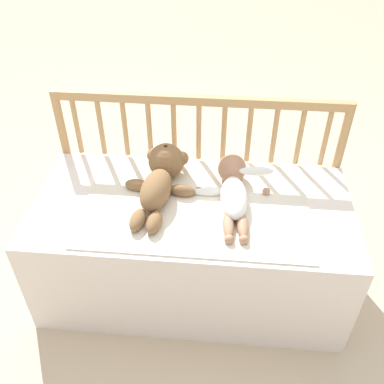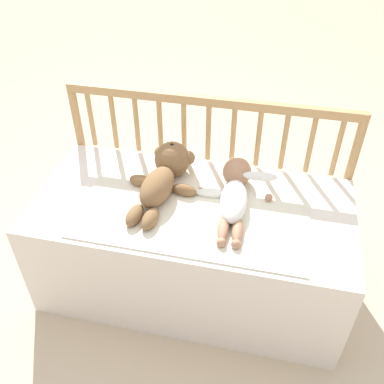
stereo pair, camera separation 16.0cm
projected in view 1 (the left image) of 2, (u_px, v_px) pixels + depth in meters
The scene contains 6 objects.
ground_plane at pixel (192, 282), 1.93m from camera, with size 12.00×12.00×0.00m, color #C6B293.
crib_mattress at pixel (192, 246), 1.79m from camera, with size 1.23×0.59×0.46m.
crib_rail at pixel (199, 141), 1.83m from camera, with size 1.23×0.04×0.76m.
blanket at pixel (196, 204), 1.64m from camera, with size 0.85×0.55×0.01m.
teddy_bear at pixel (161, 177), 1.67m from camera, with size 0.29×0.45×0.15m.
baby at pixel (233, 189), 1.64m from camera, with size 0.32×0.44×0.12m.
Camera 1 is at (0.11, -1.23, 1.54)m, focal length 40.00 mm.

